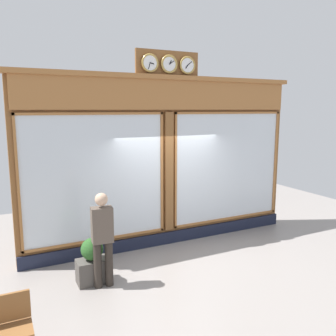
% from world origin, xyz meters
% --- Properties ---
extents(ground_plane, '(14.00, 14.00, 0.00)m').
position_xyz_m(ground_plane, '(0.00, 2.80, 0.00)').
color(ground_plane, gray).
extents(shop_facade, '(6.65, 0.42, 4.33)m').
position_xyz_m(shop_facade, '(0.00, -0.13, 1.93)').
color(shop_facade, brown).
rests_on(shop_facade, ground_plane).
extents(pedestrian, '(0.38, 0.25, 1.69)m').
position_xyz_m(pedestrian, '(1.91, 1.32, 0.93)').
color(pedestrian, '#312A24').
rests_on(pedestrian, ground_plane).
extents(planter_box, '(0.56, 0.36, 0.43)m').
position_xyz_m(planter_box, '(2.05, 1.10, 0.22)').
color(planter_box, '#4C4742').
rests_on(planter_box, ground_plane).
extents(planter_shrub, '(0.40, 0.40, 0.40)m').
position_xyz_m(planter_shrub, '(2.05, 1.10, 0.63)').
color(planter_shrub, '#285623').
rests_on(planter_shrub, planter_box).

